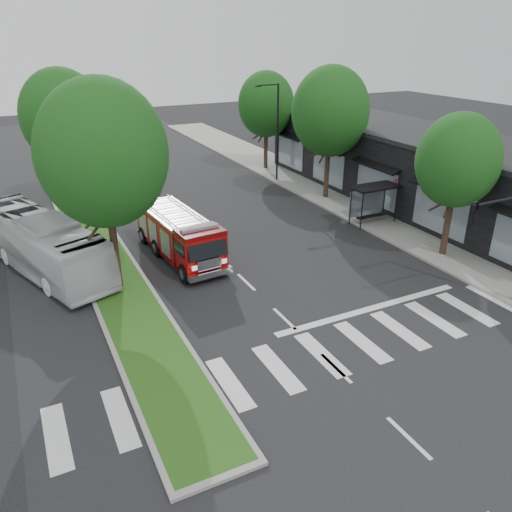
{
  "coord_description": "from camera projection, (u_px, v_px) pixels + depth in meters",
  "views": [
    {
      "loc": [
        -9.68,
        -16.61,
        11.77
      ],
      "look_at": [
        0.13,
        3.14,
        1.8
      ],
      "focal_mm": 35.0,
      "sensor_mm": 36.0,
      "label": 1
    }
  ],
  "objects": [
    {
      "name": "tree_median_far",
      "position": [
        63.0,
        117.0,
        33.54
      ],
      "size": [
        5.6,
        5.6,
        9.72
      ],
      "color": "black",
      "rests_on": "ground"
    },
    {
      "name": "tree_right_mid",
      "position": [
        330.0,
        112.0,
        35.74
      ],
      "size": [
        5.6,
        5.6,
        9.72
      ],
      "color": "black",
      "rests_on": "ground"
    },
    {
      "name": "city_bus",
      "position": [
        41.0,
        243.0,
        26.3
      ],
      "size": [
        6.15,
        11.42,
        3.11
      ],
      "primitive_type": "imported",
      "rotation": [
        0.0,
        0.0,
        0.34
      ],
      "color": "silver",
      "rests_on": "ground"
    },
    {
      "name": "storefront_row",
      "position": [
        421.0,
        170.0,
        36.35
      ],
      "size": [
        8.0,
        30.0,
        5.0
      ],
      "primitive_type": "cube",
      "color": "black",
      "rests_on": "ground"
    },
    {
      "name": "tree_right_near",
      "position": [
        458.0,
        161.0,
        26.36
      ],
      "size": [
        4.4,
        4.4,
        8.05
      ],
      "color": "black",
      "rests_on": "ground"
    },
    {
      "name": "fire_engine",
      "position": [
        179.0,
        235.0,
        27.91
      ],
      "size": [
        3.02,
        8.12,
        2.76
      ],
      "rotation": [
        0.0,
        0.0,
        0.08
      ],
      "color": "#5E0505",
      "rests_on": "ground"
    },
    {
      "name": "tree_median_near",
      "position": [
        103.0,
        154.0,
        21.98
      ],
      "size": [
        5.8,
        5.8,
        10.16
      ],
      "color": "black",
      "rests_on": "ground"
    },
    {
      "name": "tree_right_far",
      "position": [
        266.0,
        104.0,
        44.17
      ],
      "size": [
        5.0,
        5.0,
        8.73
      ],
      "color": "black",
      "rests_on": "ground"
    },
    {
      "name": "sidewalk_right",
      "position": [
        368.0,
        211.0,
        35.53
      ],
      "size": [
        5.0,
        80.0,
        0.15
      ],
      "primitive_type": "cube",
      "color": "gray",
      "rests_on": "ground"
    },
    {
      "name": "median",
      "position": [
        82.0,
        216.0,
        34.55
      ],
      "size": [
        3.0,
        50.0,
        0.15
      ],
      "color": "gray",
      "rests_on": "ground"
    },
    {
      "name": "streetlight_right_far",
      "position": [
        276.0,
        128.0,
        41.0
      ],
      "size": [
        2.11,
        0.2,
        8.0
      ],
      "color": "black",
      "rests_on": "ground"
    },
    {
      "name": "bus_shelter",
      "position": [
        373.0,
        194.0,
        32.68
      ],
      "size": [
        3.2,
        1.6,
        2.61
      ],
      "color": "black",
      "rests_on": "ground"
    },
    {
      "name": "ground",
      "position": [
        285.0,
        319.0,
        22.33
      ],
      "size": [
        140.0,
        140.0,
        0.0
      ],
      "primitive_type": "plane",
      "color": "black",
      "rests_on": "ground"
    }
  ]
}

